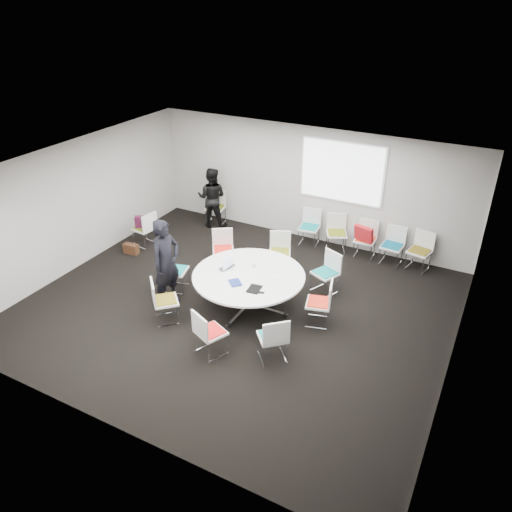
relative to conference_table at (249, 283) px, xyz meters
The scene contains 31 objects.
room_shell 0.88m from the conference_table, 129.97° to the right, with size 8.08×7.08×2.88m.
conference_table is the anchor object (origin of this frame).
projection_screen 3.65m from the conference_table, 79.68° to the left, with size 1.90×0.03×1.35m, color white.
chair_ring_a 1.45m from the conference_table, ahead, with size 0.55×0.56×0.88m.
chair_ring_b 1.67m from the conference_table, 46.49° to the left, with size 0.60×0.60×0.88m.
chair_ring_c 1.59m from the conference_table, 92.64° to the left, with size 0.60×0.59×0.88m.
chair_ring_d 1.68m from the conference_table, 138.62° to the left, with size 0.63×0.63×0.88m.
chair_ring_e 1.68m from the conference_table, behind, with size 0.55×0.56×0.88m.
chair_ring_f 1.65m from the conference_table, 135.36° to the right, with size 0.64×0.64×0.88m.
chair_ring_g 1.59m from the conference_table, 86.24° to the right, with size 0.60×0.60×0.88m.
chair_ring_h 1.65m from the conference_table, 47.17° to the right, with size 0.64×0.64×0.88m.
chair_back_a 3.06m from the conference_table, 89.71° to the left, with size 0.51×0.50×0.88m.
chair_back_b 3.14m from the conference_table, 76.90° to the left, with size 0.61×0.60×0.88m.
chair_back_c 3.37m from the conference_table, 65.21° to the left, with size 0.48×0.47×0.88m.
chair_back_d 3.66m from the conference_table, 55.99° to the left, with size 0.49×0.48×0.88m.
chair_back_e 4.04m from the conference_table, 49.14° to the left, with size 0.54×0.54×0.88m.
chair_spare_left 3.67m from the conference_table, 161.79° to the left, with size 0.51×0.52×0.88m.
chair_person_back 4.02m from the conference_table, 131.08° to the left, with size 0.54×0.53×0.88m.
person_main 1.64m from the conference_table, 157.50° to the right, with size 0.66×0.43×1.80m, color black.
person_back 3.90m from the conference_table, 132.65° to the left, with size 0.77×0.60×1.58m, color black.
laptop 0.50m from the conference_table, behind, with size 0.35×0.22×0.03m, color #333338.
laptop_lid 0.57m from the conference_table, behind, with size 0.30×0.02×0.22m, color silver.
notebook_black 0.58m from the conference_table, 50.55° to the right, with size 0.22×0.30×0.02m, color black.
tablet_folio 0.45m from the conference_table, 100.53° to the right, with size 0.26×0.20×0.03m, color navy.
papers_right 0.50m from the conference_table, 16.75° to the left, with size 0.30×0.21×0.00m, color white.
papers_front 0.72m from the conference_table, 18.16° to the right, with size 0.30×0.21×0.00m, color white.
cup 0.39m from the conference_table, 99.21° to the left, with size 0.08×0.08×0.09m, color white.
phone 0.71m from the conference_table, 43.16° to the right, with size 0.14×0.07×0.01m, color black.
maroon_bag 3.68m from the conference_table, 161.83° to the left, with size 0.40×0.14×0.28m, color #4B1430.
brown_bag 3.60m from the conference_table, 169.76° to the left, with size 0.36×0.16×0.24m, color #3E2213.
red_jacket 3.16m from the conference_table, 63.49° to the left, with size 0.44×0.10×0.35m, color #B1151C.
Camera 1 is at (4.14, -7.09, 5.65)m, focal length 35.00 mm.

